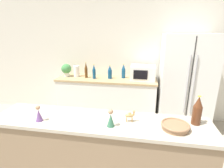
# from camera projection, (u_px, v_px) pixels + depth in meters

# --- Properties ---
(wall_back) EXTENTS (8.00, 0.06, 2.55)m
(wall_back) POSITION_uv_depth(u_px,v_px,m) (122.00, 59.00, 3.76)
(wall_back) COLOR silver
(wall_back) RESTS_ON ground_plane
(back_counter) EXTENTS (2.03, 0.63, 0.92)m
(back_counter) POSITION_uv_depth(u_px,v_px,m) (107.00, 99.00, 3.74)
(back_counter) COLOR white
(back_counter) RESTS_ON ground_plane
(refrigerator) EXTENTS (0.90, 0.77, 1.82)m
(refrigerator) POSITION_uv_depth(u_px,v_px,m) (185.00, 84.00, 3.27)
(refrigerator) COLOR white
(refrigerator) RESTS_ON ground_plane
(bar_counter) EXTENTS (2.23, 0.50, 1.00)m
(bar_counter) POSITION_uv_depth(u_px,v_px,m) (100.00, 161.00, 1.91)
(bar_counter) COLOR #8C7256
(bar_counter) RESTS_ON ground_plane
(potted_plant) EXTENTS (0.21, 0.21, 0.27)m
(potted_plant) POSITION_uv_depth(u_px,v_px,m) (66.00, 69.00, 3.70)
(potted_plant) COLOR silver
(potted_plant) RESTS_ON back_counter
(paper_towel_roll) EXTENTS (0.12, 0.12, 0.23)m
(paper_towel_roll) POSITION_uv_depth(u_px,v_px,m) (76.00, 71.00, 3.70)
(paper_towel_roll) COLOR white
(paper_towel_roll) RESTS_ON back_counter
(microwave) EXTENTS (0.48, 0.37, 0.28)m
(microwave) POSITION_uv_depth(u_px,v_px,m) (143.00, 73.00, 3.46)
(microwave) COLOR white
(microwave) RESTS_ON back_counter
(back_bottle_0) EXTENTS (0.08, 0.08, 0.29)m
(back_bottle_0) POSITION_uv_depth(u_px,v_px,m) (123.00, 71.00, 3.57)
(back_bottle_0) COLOR navy
(back_bottle_0) RESTS_ON back_counter
(back_bottle_1) EXTENTS (0.06, 0.06, 0.33)m
(back_bottle_1) POSITION_uv_depth(u_px,v_px,m) (86.00, 70.00, 3.59)
(back_bottle_1) COLOR brown
(back_bottle_1) RESTS_ON back_counter
(back_bottle_2) EXTENTS (0.07, 0.07, 0.29)m
(back_bottle_2) POSITION_uv_depth(u_px,v_px,m) (94.00, 72.00, 3.53)
(back_bottle_2) COLOR navy
(back_bottle_2) RESTS_ON back_counter
(back_bottle_3) EXTENTS (0.08, 0.08, 0.27)m
(back_bottle_3) POSITION_uv_depth(u_px,v_px,m) (110.00, 72.00, 3.54)
(back_bottle_3) COLOR navy
(back_bottle_3) RESTS_ON back_counter
(wine_bottle) EXTENTS (0.09, 0.09, 0.29)m
(wine_bottle) POSITION_uv_depth(u_px,v_px,m) (197.00, 111.00, 1.65)
(wine_bottle) COLOR #562D19
(wine_bottle) RESTS_ON bar_counter
(fruit_bowl) EXTENTS (0.26, 0.26, 0.05)m
(fruit_bowl) POSITION_uv_depth(u_px,v_px,m) (175.00, 126.00, 1.60)
(fruit_bowl) COLOR #8C6647
(fruit_bowl) RESTS_ON bar_counter
(camel_figurine) EXTENTS (0.10, 0.06, 0.12)m
(camel_figurine) POSITION_uv_depth(u_px,v_px,m) (130.00, 115.00, 1.72)
(camel_figurine) COLOR tan
(camel_figurine) RESTS_ON bar_counter
(wise_man_figurine_blue) EXTENTS (0.07, 0.07, 0.17)m
(wise_man_figurine_blue) POSITION_uv_depth(u_px,v_px,m) (111.00, 119.00, 1.63)
(wise_man_figurine_blue) COLOR #33664C
(wise_man_figurine_blue) RESTS_ON bar_counter
(wise_man_figurine_crimson) EXTENTS (0.07, 0.07, 0.17)m
(wise_man_figurine_crimson) POSITION_uv_depth(u_px,v_px,m) (39.00, 114.00, 1.73)
(wise_man_figurine_crimson) COLOR #6B4784
(wise_man_figurine_crimson) RESTS_ON bar_counter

